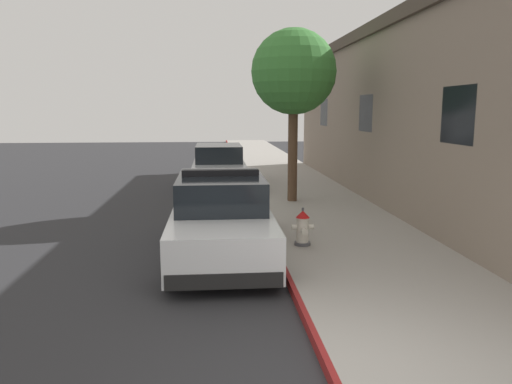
{
  "coord_description": "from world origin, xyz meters",
  "views": [
    {
      "loc": [
        -1.24,
        -4.52,
        2.82
      ],
      "look_at": [
        -0.29,
        6.35,
        1.0
      ],
      "focal_mm": 34.6,
      "sensor_mm": 36.0,
      "label": 1
    }
  ],
  "objects_px": {
    "police_cruiser": "(221,218)",
    "street_tree": "(294,73)",
    "fire_hydrant": "(303,228)",
    "parked_car_silver_ahead": "(219,167)"
  },
  "relations": [
    {
      "from": "police_cruiser",
      "to": "parked_car_silver_ahead",
      "type": "relative_size",
      "value": 1.0
    },
    {
      "from": "police_cruiser",
      "to": "street_tree",
      "type": "xyz_separation_m",
      "value": [
        2.2,
        4.94,
        3.12
      ]
    },
    {
      "from": "fire_hydrant",
      "to": "parked_car_silver_ahead",
      "type": "bearing_deg",
      "value": 100.27
    },
    {
      "from": "fire_hydrant",
      "to": "street_tree",
      "type": "height_order",
      "value": "street_tree"
    },
    {
      "from": "parked_car_silver_ahead",
      "to": "street_tree",
      "type": "xyz_separation_m",
      "value": [
        2.13,
        -3.69,
        3.13
      ]
    },
    {
      "from": "police_cruiser",
      "to": "fire_hydrant",
      "type": "xyz_separation_m",
      "value": [
        1.62,
        0.05,
        -0.25
      ]
    },
    {
      "from": "parked_car_silver_ahead",
      "to": "fire_hydrant",
      "type": "bearing_deg",
      "value": -79.73
    },
    {
      "from": "police_cruiser",
      "to": "fire_hydrant",
      "type": "height_order",
      "value": "police_cruiser"
    },
    {
      "from": "police_cruiser",
      "to": "street_tree",
      "type": "distance_m",
      "value": 6.25
    },
    {
      "from": "police_cruiser",
      "to": "fire_hydrant",
      "type": "bearing_deg",
      "value": 1.71
    }
  ]
}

